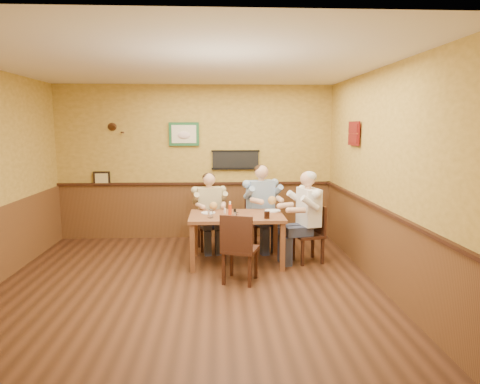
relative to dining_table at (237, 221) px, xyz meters
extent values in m
plane|color=#361D10|center=(-0.68, -0.91, -0.66)|extent=(5.00, 5.00, 0.00)
cube|color=silver|center=(-0.68, -0.91, 2.14)|extent=(5.00, 5.00, 0.02)
cube|color=gold|center=(-0.68, 1.59, 0.74)|extent=(5.00, 0.02, 2.80)
cube|color=gold|center=(-0.68, -3.41, 0.74)|extent=(5.00, 0.02, 2.80)
cube|color=gold|center=(1.82, -0.91, 0.74)|extent=(0.02, 5.00, 2.80)
cube|color=brown|center=(-0.68, 1.57, -0.16)|extent=(5.00, 0.02, 1.00)
cube|color=brown|center=(1.80, -0.91, -0.16)|extent=(0.02, 5.00, 1.00)
cube|color=black|center=(0.05, 1.55, 0.79)|extent=(0.88, 0.03, 0.34)
cube|color=#1F5B2F|center=(-0.88, 1.55, 1.26)|extent=(0.54, 0.03, 0.42)
cube|color=black|center=(-2.38, 1.55, 0.46)|extent=(0.30, 0.03, 0.26)
cube|color=maroon|center=(1.78, 0.14, 1.29)|extent=(0.03, 0.48, 0.36)
cube|color=brown|center=(0.00, 0.00, 0.07)|extent=(1.40, 0.90, 0.05)
cube|color=brown|center=(-0.64, -0.39, -0.31)|extent=(0.07, 0.07, 0.70)
cube|color=brown|center=(0.64, -0.39, -0.31)|extent=(0.07, 0.07, 0.70)
cube|color=brown|center=(-0.64, 0.39, -0.31)|extent=(0.07, 0.07, 0.70)
cube|color=brown|center=(0.64, 0.39, -0.31)|extent=(0.07, 0.07, 0.70)
cylinder|color=white|center=(-0.38, -0.21, 0.15)|extent=(0.09, 0.09, 0.12)
cylinder|color=white|center=(-0.02, -0.35, 0.15)|extent=(0.09, 0.09, 0.11)
cylinder|color=black|center=(0.42, -0.29, 0.14)|extent=(0.08, 0.08, 0.10)
cylinder|color=#C43C14|center=(-0.10, -0.12, 0.19)|extent=(0.05, 0.05, 0.20)
cylinder|color=white|center=(-0.17, 0.10, 0.13)|extent=(0.03, 0.03, 0.08)
cylinder|color=black|center=(-0.03, -0.06, 0.14)|extent=(0.04, 0.04, 0.10)
cylinder|color=silver|center=(-0.42, 0.12, 0.10)|extent=(0.25, 0.25, 0.01)
cylinder|color=white|center=(0.57, 0.24, 0.10)|extent=(0.25, 0.25, 0.02)
camera|label=1|loc=(-0.27, -6.26, 1.39)|focal=32.00mm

